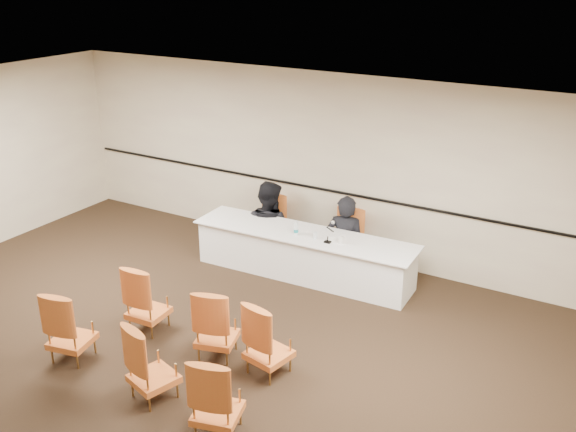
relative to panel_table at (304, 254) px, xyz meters
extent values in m
plane|color=black|center=(-0.17, -3.00, -0.35)|extent=(10.00, 10.00, 0.00)
plane|color=silver|center=(-0.17, -3.00, 2.65)|extent=(10.00, 10.00, 0.00)
cube|color=beige|center=(-0.17, 1.00, 1.15)|extent=(10.00, 0.04, 3.00)
cube|color=black|center=(-0.17, 0.96, 0.75)|extent=(9.80, 0.04, 0.03)
imported|color=black|center=(0.44, 0.55, 0.01)|extent=(0.70, 0.53, 1.71)
imported|color=black|center=(-0.95, 0.50, -0.02)|extent=(0.94, 0.77, 1.81)
cube|color=white|center=(0.56, -0.01, 0.36)|extent=(0.36, 0.31, 0.00)
cylinder|color=silver|center=(0.25, -0.10, 0.40)|extent=(0.07, 0.07, 0.10)
cylinder|color=silver|center=(0.65, -0.06, 0.42)|extent=(0.09, 0.09, 0.13)
camera|label=1|loc=(4.33, -7.88, 4.21)|focal=40.00mm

